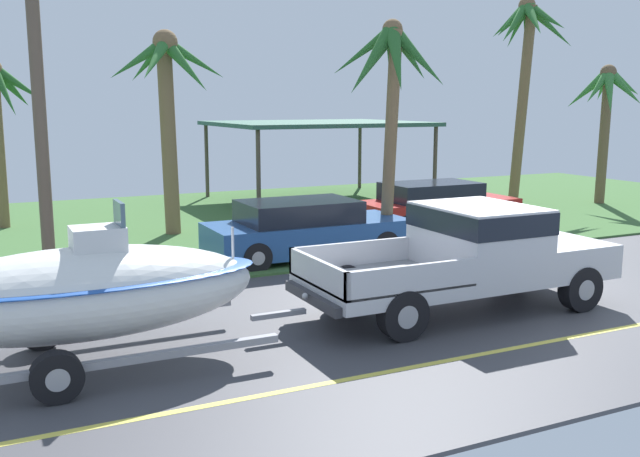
# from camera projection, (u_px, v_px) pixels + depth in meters

# --- Properties ---
(ground) EXTENTS (36.00, 22.00, 0.11)m
(ground) POSITION_uv_depth(u_px,v_px,m) (327.00, 231.00, 20.56)
(ground) COLOR #424247
(pickup_truck_towing) EXTENTS (5.80, 2.14, 1.85)m
(pickup_truck_towing) POSITION_uv_depth(u_px,v_px,m) (477.00, 251.00, 12.60)
(pickup_truck_towing) COLOR silver
(pickup_truck_towing) RESTS_ON ground
(boat_on_trailer) EXTENTS (6.02, 2.37, 2.29)m
(boat_on_trailer) POSITION_uv_depth(u_px,v_px,m) (81.00, 292.00, 9.74)
(boat_on_trailer) COLOR gray
(boat_on_trailer) RESTS_ON ground
(parked_sedan_near) EXTENTS (4.68, 1.83, 1.38)m
(parked_sedan_near) POSITION_uv_depth(u_px,v_px,m) (436.00, 207.00, 20.46)
(parked_sedan_near) COLOR #B21E19
(parked_sedan_near) RESTS_ON ground
(parked_sedan_far) EXTENTS (4.71, 1.93, 1.38)m
(parked_sedan_far) POSITION_uv_depth(u_px,v_px,m) (305.00, 230.00, 16.75)
(parked_sedan_far) COLOR #234C89
(parked_sedan_far) RESTS_ON ground
(carport_awning) EXTENTS (7.13, 5.96, 2.93)m
(carport_awning) POSITION_uv_depth(u_px,v_px,m) (317.00, 125.00, 26.00)
(carport_awning) COLOR #4C4238
(carport_awning) RESTS_ON ground
(palm_tree_near_right) EXTENTS (2.84, 2.77, 4.92)m
(palm_tree_near_right) POSITION_uv_depth(u_px,v_px,m) (607.00, 100.00, 25.10)
(palm_tree_near_right) COLOR brown
(palm_tree_near_right) RESTS_ON ground
(palm_tree_mid) EXTENTS (2.46, 3.51, 5.56)m
(palm_tree_mid) POSITION_uv_depth(u_px,v_px,m) (390.00, 76.00, 16.96)
(palm_tree_mid) COLOR brown
(palm_tree_mid) RESTS_ON ground
(palm_tree_far_left) EXTENTS (3.22, 3.25, 7.23)m
(palm_tree_far_left) POSITION_uv_depth(u_px,v_px,m) (527.00, 44.00, 25.05)
(palm_tree_far_left) COLOR brown
(palm_tree_far_left) RESTS_ON ground
(palm_tree_far_right) EXTENTS (3.29, 2.95, 5.53)m
(palm_tree_far_right) POSITION_uv_depth(u_px,v_px,m) (168.00, 87.00, 19.23)
(palm_tree_far_right) COLOR brown
(palm_tree_far_right) RESTS_ON ground
(utility_pole) EXTENTS (0.24, 1.80, 7.36)m
(utility_pole) POSITION_uv_depth(u_px,v_px,m) (38.00, 90.00, 13.04)
(utility_pole) COLOR brown
(utility_pole) RESTS_ON ground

